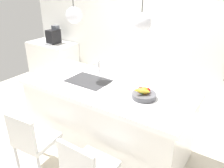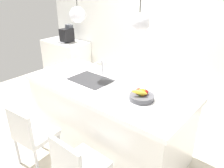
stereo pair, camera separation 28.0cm
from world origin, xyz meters
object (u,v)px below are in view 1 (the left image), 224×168
(chair_near, at_px, (32,139))
(chair_middle, at_px, (87,168))
(fruit_bowl, at_px, (144,94))
(coffee_machine, at_px, (54,36))

(chair_near, xyz_separation_m, chair_middle, (0.82, 0.00, 0.01))
(fruit_bowl, xyz_separation_m, coffee_machine, (-2.85, 1.31, 0.05))
(fruit_bowl, relative_size, coffee_machine, 0.74)
(coffee_machine, height_order, chair_near, coffee_machine)
(fruit_bowl, xyz_separation_m, chair_near, (-0.99, -0.85, -0.51))
(fruit_bowl, bearing_deg, chair_middle, -101.17)
(fruit_bowl, distance_m, chair_near, 1.40)
(fruit_bowl, distance_m, chair_middle, 1.00)
(coffee_machine, distance_m, chair_middle, 3.49)
(coffee_machine, relative_size, chair_near, 0.45)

